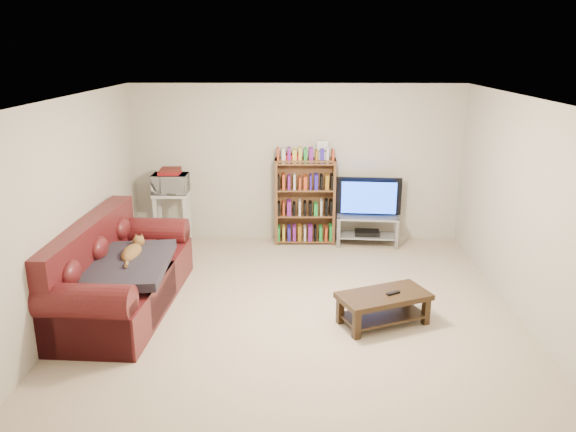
{
  "coord_description": "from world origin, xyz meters",
  "views": [
    {
      "loc": [
        0.0,
        -5.92,
        2.91
      ],
      "look_at": [
        -0.1,
        0.4,
        1.0
      ],
      "focal_mm": 35.0,
      "sensor_mm": 36.0,
      "label": 1
    }
  ],
  "objects_px": {
    "coffee_table": "(383,303)",
    "bookshelf": "(305,200)",
    "sofa": "(116,278)",
    "tv_stand": "(367,225)"
  },
  "relations": [
    {
      "from": "coffee_table",
      "to": "bookshelf",
      "type": "bearing_deg",
      "value": 84.14
    },
    {
      "from": "sofa",
      "to": "bookshelf",
      "type": "height_order",
      "value": "bookshelf"
    },
    {
      "from": "sofa",
      "to": "tv_stand",
      "type": "xyz_separation_m",
      "value": [
        3.16,
        2.19,
        -0.04
      ]
    },
    {
      "from": "sofa",
      "to": "tv_stand",
      "type": "bearing_deg",
      "value": 37.63
    },
    {
      "from": "tv_stand",
      "to": "sofa",
      "type": "bearing_deg",
      "value": -140.8
    },
    {
      "from": "tv_stand",
      "to": "bookshelf",
      "type": "distance_m",
      "value": 1.02
    },
    {
      "from": "tv_stand",
      "to": "bookshelf",
      "type": "height_order",
      "value": "bookshelf"
    },
    {
      "from": "sofa",
      "to": "coffee_table",
      "type": "relative_size",
      "value": 2.24
    },
    {
      "from": "sofa",
      "to": "coffee_table",
      "type": "bearing_deg",
      "value": -4.15
    },
    {
      "from": "sofa",
      "to": "bookshelf",
      "type": "xyz_separation_m",
      "value": [
        2.21,
        2.28,
        0.33
      ]
    }
  ]
}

